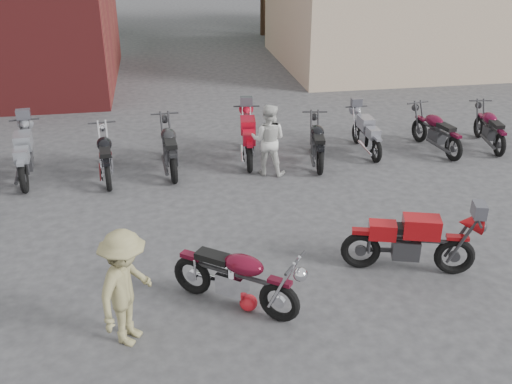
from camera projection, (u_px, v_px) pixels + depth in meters
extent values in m
plane|color=#363639|center=(271.00, 290.00, 9.00)|extent=(90.00, 90.00, 0.00)
cube|color=tan|center=(406.00, 18.00, 22.91)|extent=(10.00, 8.00, 3.50)
ellipsoid|color=red|center=(249.00, 303.00, 8.48)|extent=(0.36, 0.36, 0.25)
imported|color=silver|center=(268.00, 140.00, 12.79)|extent=(0.97, 0.86, 1.64)
imported|color=#928A5A|center=(126.00, 288.00, 7.57)|extent=(1.09, 1.27, 1.71)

